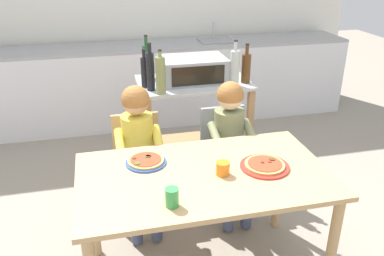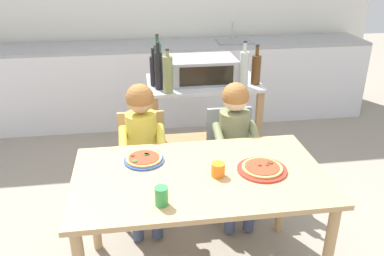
{
  "view_description": "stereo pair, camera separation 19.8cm",
  "coord_description": "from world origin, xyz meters",
  "px_view_note": "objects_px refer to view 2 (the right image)",
  "views": [
    {
      "loc": [
        -0.53,
        -1.9,
        1.93
      ],
      "look_at": [
        0.0,
        0.3,
        0.9
      ],
      "focal_mm": 37.64,
      "sensor_mm": 36.0,
      "label": 1
    },
    {
      "loc": [
        -0.33,
        -1.94,
        1.93
      ],
      "look_at": [
        0.0,
        0.3,
        0.9
      ],
      "focal_mm": 37.64,
      "sensor_mm": 36.0,
      "label": 2
    }
  ],
  "objects_px": {
    "dining_chair_left": "(143,159)",
    "pizza_plate_red_rimmed": "(262,169)",
    "kitchen_island_cart": "(203,116)",
    "bottle_dark_olive_oil": "(168,74)",
    "bottle_squat_spirits": "(244,69)",
    "drinking_cup_orange": "(218,170)",
    "child_in_yellow_shirt": "(142,141)",
    "drinking_cup_green": "(161,196)",
    "bottle_clear_vinegar": "(158,60)",
    "dining_chair_right": "(231,154)",
    "bottle_tall_green_wine": "(154,70)",
    "bottle_slim_sauce": "(159,70)",
    "bottle_brown_beer": "(256,69)",
    "child_in_olive_shirt": "(236,137)",
    "pizza_plate_blue_rimmed": "(144,159)",
    "dining_table": "(200,189)",
    "toaster_oven": "(203,70)"
  },
  "relations": [
    {
      "from": "dining_chair_left",
      "to": "pizza_plate_red_rimmed",
      "type": "bearing_deg",
      "value": -47.91
    },
    {
      "from": "kitchen_island_cart",
      "to": "dining_chair_left",
      "type": "height_order",
      "value": "kitchen_island_cart"
    },
    {
      "from": "bottle_dark_olive_oil",
      "to": "bottle_squat_spirits",
      "type": "distance_m",
      "value": 0.6
    },
    {
      "from": "dining_chair_left",
      "to": "drinking_cup_orange",
      "type": "height_order",
      "value": "drinking_cup_orange"
    },
    {
      "from": "child_in_yellow_shirt",
      "to": "drinking_cup_orange",
      "type": "distance_m",
      "value": 0.76
    },
    {
      "from": "bottle_squat_spirits",
      "to": "drinking_cup_green",
      "type": "relative_size",
      "value": 3.63
    },
    {
      "from": "bottle_clear_vinegar",
      "to": "bottle_dark_olive_oil",
      "type": "xyz_separation_m",
      "value": [
        0.04,
        -0.43,
        -0.0
      ]
    },
    {
      "from": "dining_chair_right",
      "to": "drinking_cup_orange",
      "type": "height_order",
      "value": "drinking_cup_orange"
    },
    {
      "from": "bottle_tall_green_wine",
      "to": "dining_chair_left",
      "type": "distance_m",
      "value": 0.7
    },
    {
      "from": "bottle_slim_sauce",
      "to": "drinking_cup_orange",
      "type": "distance_m",
      "value": 1.13
    },
    {
      "from": "bottle_brown_beer",
      "to": "child_in_olive_shirt",
      "type": "relative_size",
      "value": 0.3
    },
    {
      "from": "bottle_tall_green_wine",
      "to": "bottle_brown_beer",
      "type": "bearing_deg",
      "value": -5.5
    },
    {
      "from": "child_in_olive_shirt",
      "to": "pizza_plate_blue_rimmed",
      "type": "height_order",
      "value": "child_in_olive_shirt"
    },
    {
      "from": "kitchen_island_cart",
      "to": "dining_table",
      "type": "relative_size",
      "value": 0.64
    },
    {
      "from": "bottle_dark_olive_oil",
      "to": "dining_table",
      "type": "relative_size",
      "value": 0.23
    },
    {
      "from": "bottle_brown_beer",
      "to": "pizza_plate_red_rimmed",
      "type": "height_order",
      "value": "bottle_brown_beer"
    },
    {
      "from": "child_in_olive_shirt",
      "to": "drinking_cup_orange",
      "type": "xyz_separation_m",
      "value": [
        -0.26,
        -0.62,
        0.11
      ]
    },
    {
      "from": "bottle_clear_vinegar",
      "to": "bottle_squat_spirits",
      "type": "bearing_deg",
      "value": -30.15
    },
    {
      "from": "bottle_tall_green_wine",
      "to": "dining_chair_left",
      "type": "xyz_separation_m",
      "value": [
        -0.12,
        -0.4,
        -0.56
      ]
    },
    {
      "from": "drinking_cup_green",
      "to": "bottle_squat_spirits",
      "type": "bearing_deg",
      "value": 59.39
    },
    {
      "from": "kitchen_island_cart",
      "to": "drinking_cup_orange",
      "type": "distance_m",
      "value": 1.23
    },
    {
      "from": "bottle_brown_beer",
      "to": "bottle_slim_sauce",
      "type": "relative_size",
      "value": 0.87
    },
    {
      "from": "child_in_yellow_shirt",
      "to": "pizza_plate_red_rimmed",
      "type": "height_order",
      "value": "child_in_yellow_shirt"
    },
    {
      "from": "bottle_tall_green_wine",
      "to": "child_in_yellow_shirt",
      "type": "bearing_deg",
      "value": -103.47
    },
    {
      "from": "bottle_clear_vinegar",
      "to": "bottle_dark_olive_oil",
      "type": "height_order",
      "value": "bottle_clear_vinegar"
    },
    {
      "from": "pizza_plate_blue_rimmed",
      "to": "toaster_oven",
      "type": "bearing_deg",
      "value": 61.94
    },
    {
      "from": "toaster_oven",
      "to": "bottle_brown_beer",
      "type": "xyz_separation_m",
      "value": [
        0.41,
        -0.13,
        0.03
      ]
    },
    {
      "from": "bottle_brown_beer",
      "to": "bottle_slim_sauce",
      "type": "xyz_separation_m",
      "value": [
        -0.77,
        -0.01,
        0.03
      ]
    },
    {
      "from": "dining_chair_right",
      "to": "child_in_olive_shirt",
      "type": "height_order",
      "value": "child_in_olive_shirt"
    },
    {
      "from": "child_in_yellow_shirt",
      "to": "bottle_squat_spirits",
      "type": "bearing_deg",
      "value": 25.74
    },
    {
      "from": "bottle_clear_vinegar",
      "to": "pizza_plate_red_rimmed",
      "type": "xyz_separation_m",
      "value": [
        0.49,
        -1.39,
        -0.3
      ]
    },
    {
      "from": "pizza_plate_red_rimmed",
      "to": "bottle_tall_green_wine",
      "type": "bearing_deg",
      "value": 115.49
    },
    {
      "from": "dining_table",
      "to": "dining_chair_right",
      "type": "relative_size",
      "value": 1.77
    },
    {
      "from": "child_in_olive_shirt",
      "to": "pizza_plate_red_rimmed",
      "type": "xyz_separation_m",
      "value": [
        0.0,
        -0.6,
        0.09
      ]
    },
    {
      "from": "drinking_cup_green",
      "to": "kitchen_island_cart",
      "type": "bearing_deg",
      "value": 72.34
    },
    {
      "from": "drinking_cup_green",
      "to": "drinking_cup_orange",
      "type": "height_order",
      "value": "drinking_cup_green"
    },
    {
      "from": "bottle_brown_beer",
      "to": "kitchen_island_cart",
      "type": "bearing_deg",
      "value": 162.02
    },
    {
      "from": "bottle_tall_green_wine",
      "to": "dining_table",
      "type": "relative_size",
      "value": 0.21
    },
    {
      "from": "child_in_yellow_shirt",
      "to": "child_in_olive_shirt",
      "type": "xyz_separation_m",
      "value": [
        0.67,
        -0.02,
        -0.01
      ]
    },
    {
      "from": "bottle_dark_olive_oil",
      "to": "child_in_yellow_shirt",
      "type": "distance_m",
      "value": 0.55
    },
    {
      "from": "child_in_yellow_shirt",
      "to": "drinking_cup_green",
      "type": "height_order",
      "value": "child_in_yellow_shirt"
    },
    {
      "from": "child_in_olive_shirt",
      "to": "drinking_cup_green",
      "type": "distance_m",
      "value": 1.05
    },
    {
      "from": "child_in_yellow_shirt",
      "to": "pizza_plate_blue_rimmed",
      "type": "relative_size",
      "value": 4.38
    },
    {
      "from": "kitchen_island_cart",
      "to": "bottle_tall_green_wine",
      "type": "distance_m",
      "value": 0.6
    },
    {
      "from": "bottle_slim_sauce",
      "to": "drinking_cup_green",
      "type": "xyz_separation_m",
      "value": [
        -0.09,
        -1.3,
        -0.27
      ]
    },
    {
      "from": "toaster_oven",
      "to": "dining_table",
      "type": "bearing_deg",
      "value": -100.47
    },
    {
      "from": "toaster_oven",
      "to": "drinking_cup_orange",
      "type": "xyz_separation_m",
      "value": [
        -0.12,
        -1.21,
        -0.22
      ]
    },
    {
      "from": "dining_table",
      "to": "drinking_cup_orange",
      "type": "height_order",
      "value": "drinking_cup_orange"
    },
    {
      "from": "bottle_squat_spirits",
      "to": "dining_table",
      "type": "xyz_separation_m",
      "value": [
        -0.51,
        -1.0,
        -0.41
      ]
    },
    {
      "from": "bottle_dark_olive_oil",
      "to": "pizza_plate_blue_rimmed",
      "type": "bearing_deg",
      "value": -106.48
    }
  ]
}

